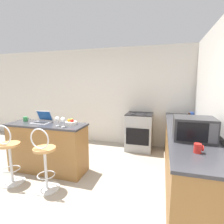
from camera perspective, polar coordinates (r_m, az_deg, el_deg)
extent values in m
plane|color=gray|center=(3.01, -18.90, -24.83)|extent=(20.00, 20.00, 0.00)
cube|color=silver|center=(4.90, -1.68, 5.07)|extent=(12.00, 0.06, 2.60)
cube|color=olive|center=(3.61, -20.21, -11.03)|extent=(1.47, 0.51, 0.89)
cube|color=#333338|center=(3.48, -20.64, -3.88)|extent=(1.50, 0.54, 0.03)
cube|color=olive|center=(3.32, 23.04, -13.01)|extent=(0.64, 3.12, 0.89)
cube|color=#333338|center=(3.18, 23.57, -5.28)|extent=(0.67, 3.15, 0.03)
cylinder|color=silver|center=(3.64, -29.68, -19.06)|extent=(0.40, 0.40, 0.02)
cylinder|color=silver|center=(3.50, -30.12, -14.34)|extent=(0.04, 0.04, 0.65)
torus|color=silver|center=(3.54, -29.98, -15.83)|extent=(0.28, 0.28, 0.02)
cylinder|color=#B7844C|center=(3.39, -30.59, -9.15)|extent=(0.34, 0.34, 0.04)
torus|color=silver|center=(3.28, -32.06, -6.40)|extent=(0.32, 0.02, 0.32)
cylinder|color=silver|center=(3.23, -20.45, -22.21)|extent=(0.40, 0.40, 0.02)
cylinder|color=silver|center=(3.07, -20.81, -17.02)|extent=(0.04, 0.04, 0.65)
torus|color=silver|center=(3.12, -20.70, -18.67)|extent=(0.28, 0.28, 0.02)
cylinder|color=#B7844C|center=(2.94, -21.19, -11.18)|extent=(0.34, 0.34, 0.04)
torus|color=silver|center=(2.81, -22.58, -8.11)|extent=(0.32, 0.02, 0.32)
cube|color=#B7BABF|center=(3.57, -22.26, -3.28)|extent=(0.32, 0.23, 0.01)
cube|color=black|center=(3.56, -22.43, -3.23)|extent=(0.28, 0.13, 0.00)
cube|color=#B7BABF|center=(3.65, -21.12, -1.15)|extent=(0.32, 0.09, 0.20)
cube|color=#19478C|center=(3.64, -21.18, -1.13)|extent=(0.29, 0.08, 0.17)
cube|color=#2D2D30|center=(2.56, 25.15, -4.91)|extent=(0.51, 0.39, 0.30)
cube|color=black|center=(2.36, 24.78, -6.04)|extent=(0.36, 0.01, 0.24)
cube|color=#4C4C51|center=(2.41, 30.19, -6.16)|extent=(0.10, 0.01, 0.24)
cube|color=silver|center=(3.15, 24.04, -3.37)|extent=(0.20, 0.27, 0.19)
cube|color=black|center=(3.13, 23.44, -1.64)|extent=(0.04, 0.19, 0.00)
cube|color=black|center=(3.14, 24.88, -1.70)|extent=(0.04, 0.19, 0.00)
cube|color=black|center=(3.13, 22.10, -2.63)|extent=(0.02, 0.02, 0.02)
cube|color=#9EA3A8|center=(4.50, 8.82, -6.42)|extent=(0.64, 0.60, 0.90)
cube|color=black|center=(4.22, 8.26, -7.99)|extent=(0.54, 0.01, 0.41)
cube|color=black|center=(4.40, 8.97, -0.62)|extent=(0.64, 0.60, 0.02)
cylinder|color=black|center=(4.30, 6.87, -0.61)|extent=(0.11, 0.11, 0.01)
cylinder|color=black|center=(4.26, 10.69, -0.79)|extent=(0.11, 0.11, 0.01)
cylinder|color=black|center=(4.53, 7.37, -0.11)|extent=(0.11, 0.11, 0.01)
cylinder|color=black|center=(4.50, 10.99, -0.27)|extent=(0.11, 0.11, 0.01)
cylinder|color=silver|center=(3.27, -13.23, -3.52)|extent=(0.21, 0.21, 0.05)
sphere|color=red|center=(3.23, -12.91, -2.83)|extent=(0.06, 0.06, 0.06)
sphere|color=orange|center=(3.28, -13.89, -2.71)|extent=(0.06, 0.06, 0.06)
sphere|color=#66B233|center=(3.30, -13.06, -2.57)|extent=(0.07, 0.07, 0.07)
cylinder|color=silver|center=(3.24, -17.39, -4.31)|extent=(0.06, 0.06, 0.00)
cylinder|color=silver|center=(3.22, -17.43, -3.47)|extent=(0.01, 0.01, 0.09)
sphere|color=silver|center=(3.21, -17.50, -2.09)|extent=(0.08, 0.08, 0.08)
cylinder|color=#331E14|center=(3.44, 23.82, -2.26)|extent=(0.05, 0.05, 0.20)
sphere|color=#331E14|center=(3.42, 23.95, -0.41)|extent=(0.04, 0.04, 0.04)
cylinder|color=#2D51AD|center=(4.43, 24.49, -0.56)|extent=(0.09, 0.09, 0.09)
torus|color=#2D51AD|center=(4.44, 25.19, -0.54)|extent=(0.01, 0.06, 0.06)
cylinder|color=red|center=(2.13, 26.16, -10.56)|extent=(0.08, 0.08, 0.10)
torus|color=red|center=(2.14, 27.55, -10.45)|extent=(0.01, 0.07, 0.07)
cylinder|color=silver|center=(3.13, -15.63, -4.68)|extent=(0.06, 0.06, 0.00)
cylinder|color=silver|center=(3.12, -15.67, -3.80)|extent=(0.01, 0.01, 0.09)
sphere|color=silver|center=(3.10, -15.74, -2.35)|extent=(0.08, 0.08, 0.08)
cylinder|color=#338447|center=(3.87, -26.43, -2.05)|extent=(0.08, 0.08, 0.09)
torus|color=#338447|center=(3.83, -25.86, -2.04)|extent=(0.01, 0.06, 0.06)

